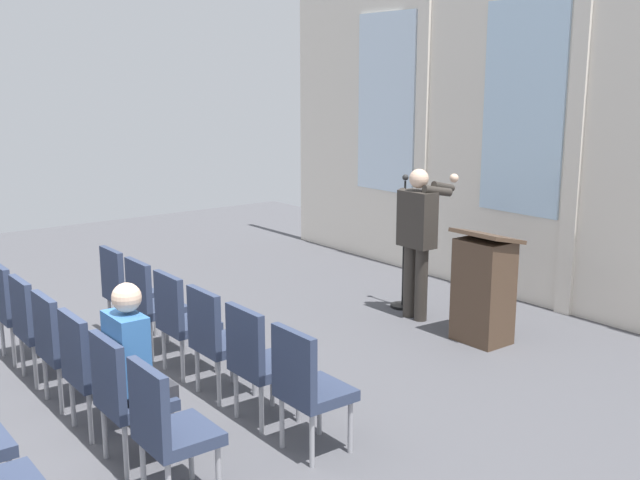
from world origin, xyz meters
name	(u,v)px	position (x,y,z in m)	size (l,w,h in m)	color
rear_partition	(528,115)	(0.03, 6.06, 2.20)	(8.69, 0.14, 4.40)	silver
speaker	(418,233)	(-0.19, 4.55, 0.97)	(0.52, 0.69, 1.67)	#332D28
mic_stand	(403,279)	(-0.58, 4.72, 0.34)	(0.28, 0.28, 1.55)	black
lectern	(483,289)	(0.77, 4.54, 0.55)	(0.60, 0.48, 1.16)	#4C3828
chair_r0_c0	(124,287)	(-1.57, 1.74, 0.53)	(0.46, 0.44, 0.94)	#99999E
chair_r0_c1	(150,301)	(-0.94, 1.74, 0.53)	(0.46, 0.44, 0.94)	#99999E
chair_r0_c2	(181,317)	(-0.31, 1.74, 0.53)	(0.46, 0.44, 0.94)	#99999E
chair_r0_c3	(216,335)	(0.31, 1.74, 0.53)	(0.46, 0.44, 0.94)	#99999E
chair_r0_c4	(258,357)	(0.94, 1.74, 0.53)	(0.46, 0.44, 0.94)	#99999E
chair_r0_c5	(307,383)	(1.57, 1.74, 0.53)	(0.46, 0.44, 0.94)	#99999E
chair_r1_c0	(15,305)	(-1.57, 0.67, 0.53)	(0.46, 0.44, 0.94)	#99999E
chair_r1_c1	(36,322)	(-0.94, 0.67, 0.53)	(0.46, 0.44, 0.94)	#99999E
chair_r1_c2	(61,342)	(-0.31, 0.67, 0.53)	(0.46, 0.44, 0.94)	#99999E
chair_r1_c3	(90,365)	(0.31, 0.67, 0.53)	(0.46, 0.44, 0.94)	#99999E
chair_r1_c4	(125,392)	(0.94, 0.67, 0.53)	(0.46, 0.44, 0.94)	#99999E
audience_r1_c4	(135,363)	(0.94, 0.75, 0.72)	(0.36, 0.39, 1.29)	#2D2D33
chair_r1_c5	(167,425)	(1.57, 0.67, 0.53)	(0.46, 0.44, 0.94)	#99999E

